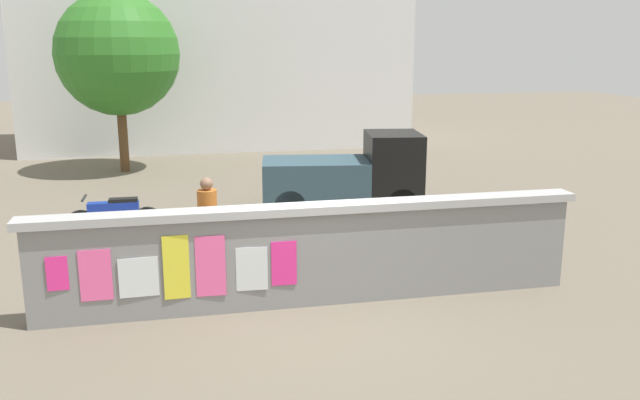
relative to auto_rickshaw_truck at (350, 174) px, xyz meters
name	(u,v)px	position (x,y,z in m)	size (l,w,h in m)	color
ground	(253,191)	(-1.95, 2.77, -0.90)	(60.00, 60.00, 0.00)	#6B6051
poster_wall	(313,253)	(-1.96, -5.23, -0.10)	(8.35, 0.42, 1.55)	gray
auto_rickshaw_truck	(350,174)	(0.00, 0.00, 0.00)	(3.78, 2.01, 1.85)	black
motorcycle	(116,215)	(-5.14, -0.96, -0.44)	(1.90, 0.56, 0.87)	black
bicycle_near	(376,241)	(-0.42, -3.46, -0.54)	(1.71, 0.44, 0.95)	black
person_walking	(208,213)	(-3.41, -3.23, 0.09)	(0.48, 0.48, 1.62)	purple
tree_roadside	(117,54)	(-5.44, 6.36, 2.61)	(3.63, 3.63, 5.33)	brown
building_background	(218,54)	(-2.16, 11.76, 2.50)	(14.16, 5.71, 6.77)	silver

